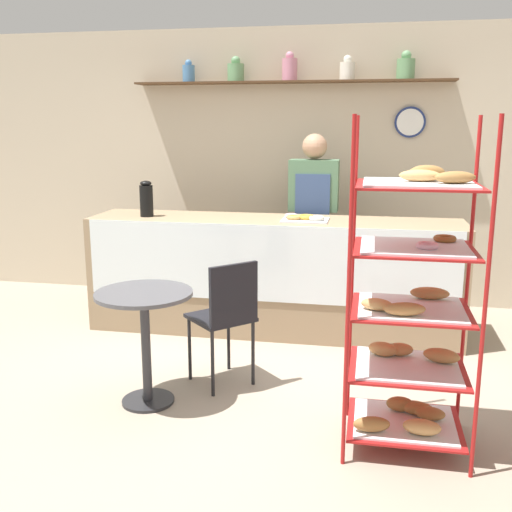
{
  "coord_description": "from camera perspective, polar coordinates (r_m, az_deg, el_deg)",
  "views": [
    {
      "loc": [
        0.81,
        -3.74,
        1.79
      ],
      "look_at": [
        0.0,
        0.43,
        0.84
      ],
      "focal_mm": 42.0,
      "sensor_mm": 36.0,
      "label": 1
    }
  ],
  "objects": [
    {
      "name": "donut_tray_counter",
      "position": [
        5.02,
        4.51,
        3.62
      ],
      "size": [
        0.39,
        0.31,
        0.05
      ],
      "color": "silver",
      "rests_on": "display_counter"
    },
    {
      "name": "coffee_carafe",
      "position": [
        5.31,
        -10.4,
        5.36
      ],
      "size": [
        0.12,
        0.12,
        0.31
      ],
      "color": "black",
      "rests_on": "display_counter"
    },
    {
      "name": "cafe_chair",
      "position": [
        4.07,
        -2.8,
        -5.2
      ],
      "size": [
        0.54,
        0.54,
        0.89
      ],
      "rotation": [
        0.0,
        0.0,
        3.93
      ],
      "color": "black",
      "rests_on": "ground_plane"
    },
    {
      "name": "ground_plane",
      "position": [
        4.23,
        -1.13,
        -12.48
      ],
      "size": [
        14.0,
        14.0,
        0.0
      ],
      "primitive_type": "plane",
      "color": "gray"
    },
    {
      "name": "back_wall",
      "position": [
        6.1,
        3.39,
        8.61
      ],
      "size": [
        10.0,
        0.3,
        2.7
      ],
      "color": "beige",
      "rests_on": "ground_plane"
    },
    {
      "name": "cafe_table",
      "position": [
        3.89,
        -10.54,
        -6.11
      ],
      "size": [
        0.62,
        0.62,
        0.75
      ],
      "color": "#262628",
      "rests_on": "ground_plane"
    },
    {
      "name": "pastry_rack",
      "position": [
        3.38,
        14.65,
        -5.38
      ],
      "size": [
        0.68,
        0.58,
        1.83
      ],
      "color": "#A51919",
      "rests_on": "ground_plane"
    },
    {
      "name": "person_worker",
      "position": [
        5.59,
        5.47,
        3.68
      ],
      "size": [
        0.45,
        0.23,
        1.69
      ],
      "color": "#282833",
      "rests_on": "ground_plane"
    },
    {
      "name": "display_counter",
      "position": [
        5.2,
        1.67,
        -1.83
      ],
      "size": [
        3.18,
        0.66,
        0.99
      ],
      "color": "#937A5B",
      "rests_on": "ground_plane"
    }
  ]
}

